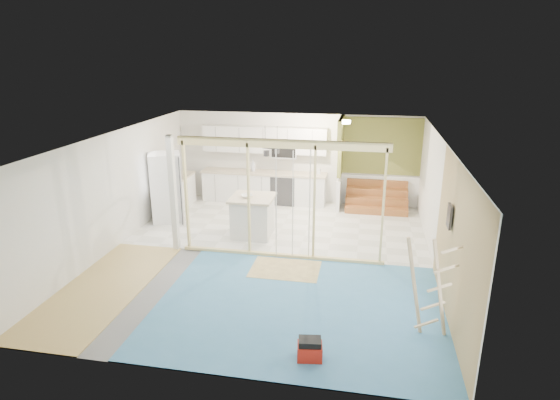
% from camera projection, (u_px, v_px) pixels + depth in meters
% --- Properties ---
extents(room, '(7.01, 8.01, 2.61)m').
position_uv_depth(room, '(267.00, 200.00, 9.84)').
color(room, slate).
rests_on(room, ground).
extents(floor_overlays, '(7.00, 8.00, 0.03)m').
position_uv_depth(floor_overlays, '(271.00, 255.00, 10.28)').
color(floor_overlays, silver).
rests_on(floor_overlays, room).
extents(stud_frame, '(4.66, 0.14, 2.60)m').
position_uv_depth(stud_frame, '(254.00, 185.00, 9.79)').
color(stud_frame, '#D6C583').
rests_on(stud_frame, room).
extents(base_cabinets, '(4.45, 2.24, 0.93)m').
position_uv_depth(base_cabinets, '(238.00, 189.00, 13.52)').
color(base_cabinets, silver).
rests_on(base_cabinets, room).
extents(upper_cabinets, '(3.60, 0.41, 0.85)m').
position_uv_depth(upper_cabinets, '(266.00, 141.00, 13.40)').
color(upper_cabinets, silver).
rests_on(upper_cabinets, room).
extents(green_partition, '(2.25, 1.51, 2.60)m').
position_uv_depth(green_partition, '(367.00, 177.00, 13.01)').
color(green_partition, olive).
rests_on(green_partition, room).
extents(pot_rack, '(0.52, 0.52, 0.72)m').
position_uv_depth(pot_rack, '(271.00, 149.00, 11.45)').
color(pot_rack, black).
rests_on(pot_rack, room).
extents(sheathing_panel, '(0.02, 4.00, 2.60)m').
position_uv_depth(sheathing_panel, '(456.00, 250.00, 7.35)').
color(sheathing_panel, tan).
rests_on(sheathing_panel, room).
extents(electrical_panel, '(0.04, 0.30, 0.40)m').
position_uv_depth(electrical_panel, '(449.00, 216.00, 7.81)').
color(electrical_panel, '#343438').
rests_on(electrical_panel, room).
extents(ceiling_light, '(0.32, 0.32, 0.08)m').
position_uv_depth(ceiling_light, '(344.00, 122.00, 12.02)').
color(ceiling_light, '#FFEABF').
rests_on(ceiling_light, room).
extents(fridge, '(1.06, 1.01, 1.81)m').
position_uv_depth(fridge, '(167.00, 188.00, 12.10)').
color(fridge, white).
rests_on(fridge, room).
extents(island, '(1.02, 1.02, 0.99)m').
position_uv_depth(island, '(253.00, 216.00, 11.22)').
color(island, silver).
rests_on(island, room).
extents(bowl, '(0.36, 0.36, 0.07)m').
position_uv_depth(bowl, '(247.00, 196.00, 11.01)').
color(bowl, silver).
rests_on(bowl, island).
extents(soap_bottle_a, '(0.15, 0.15, 0.33)m').
position_uv_depth(soap_bottle_a, '(253.00, 166.00, 13.60)').
color(soap_bottle_a, silver).
rests_on(soap_bottle_a, base_cabinets).
extents(soap_bottle_b, '(0.11, 0.11, 0.21)m').
position_uv_depth(soap_bottle_b, '(319.00, 170.00, 13.30)').
color(soap_bottle_b, silver).
rests_on(soap_bottle_b, base_cabinets).
extents(toolbox, '(0.39, 0.32, 0.34)m').
position_uv_depth(toolbox, '(310.00, 350.00, 6.76)').
color(toolbox, '#A11A0E').
rests_on(toolbox, room).
extents(ladder, '(0.88, 0.19, 1.67)m').
position_uv_depth(ladder, '(430.00, 288.00, 7.10)').
color(ladder, '#D1B080').
rests_on(ladder, room).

